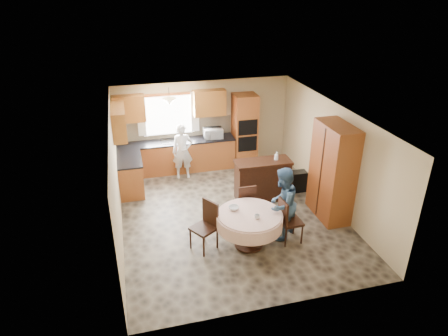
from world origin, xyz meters
TOP-DOWN VIEW (x-y plane):
  - floor at (0.00, 0.00)m, footprint 5.00×6.00m
  - ceiling at (0.00, 0.00)m, footprint 5.00×6.00m
  - wall_back at (0.00, 3.00)m, footprint 5.00×0.02m
  - wall_front at (0.00, -3.00)m, footprint 5.00×0.02m
  - wall_left at (-2.50, 0.00)m, footprint 0.02×6.00m
  - wall_right at (2.50, 0.00)m, footprint 0.02×6.00m
  - window at (-1.00, 2.98)m, footprint 1.40×0.03m
  - curtain_left at (-1.75, 2.93)m, footprint 0.22×0.02m
  - curtain_right at (-0.25, 2.93)m, footprint 0.22×0.02m
  - base_cab_back at (-0.85, 2.70)m, footprint 3.30×0.60m
  - counter_back at (-0.85, 2.70)m, footprint 3.30×0.64m
  - base_cab_left at (-2.20, 1.80)m, footprint 0.60×1.20m
  - counter_left at (-2.20, 1.80)m, footprint 0.64×1.20m
  - backsplash at (-0.85, 2.99)m, footprint 3.30×0.02m
  - wall_cab_left at (-2.05, 2.83)m, footprint 0.85×0.33m
  - wall_cab_right at (0.15, 2.83)m, footprint 0.90×0.33m
  - wall_cab_side at (-2.33, 1.80)m, footprint 0.33×1.20m
  - oven_tower at (1.15, 2.69)m, footprint 0.66×0.62m
  - oven_upper at (1.15, 2.38)m, footprint 0.56×0.01m
  - oven_lower at (1.15, 2.38)m, footprint 0.56×0.01m
  - pendant at (-1.00, 2.50)m, footprint 0.36×0.36m
  - sideboard at (0.96, 0.55)m, footprint 1.39×0.60m
  - space_heater at (2.02, 0.70)m, footprint 0.41×0.29m
  - cupboard at (2.22, -0.56)m, footprint 0.59×1.18m
  - dining_table at (0.05, -1.24)m, footprint 1.35×1.35m
  - chair_left at (-0.80, -1.06)m, footprint 0.62×0.62m
  - chair_back at (0.23, -0.40)m, footprint 0.43×0.43m
  - chair_right at (0.87, -1.29)m, footprint 0.46×0.46m
  - framed_picture at (2.47, 0.18)m, footprint 0.06×0.65m
  - microwave at (0.20, 2.65)m, footprint 0.53×0.37m
  - person_sink at (-0.75, 2.25)m, footprint 0.59×0.41m
  - person_dining at (0.80, -1.11)m, footprint 1.00×0.98m
  - bowl_sideboard at (0.54, 0.55)m, footprint 0.25×0.25m
  - bottle_sideboard at (1.30, 0.55)m, footprint 0.12×0.12m
  - cup_table at (0.14, -1.45)m, footprint 0.13×0.13m
  - bowl_table at (-0.22, -1.00)m, footprint 0.23×0.23m

SIDE VIEW (x-z plane):
  - floor at x=0.00m, z-range -0.01..0.01m
  - space_heater at x=2.02m, z-range 0.00..0.55m
  - base_cab_back at x=-0.85m, z-range 0.00..0.88m
  - base_cab_left at x=-2.20m, z-range 0.00..0.88m
  - sideboard at x=0.96m, z-range 0.00..0.98m
  - chair_back at x=0.23m, z-range 0.05..1.04m
  - chair_right at x=0.87m, z-range 0.05..1.05m
  - chair_left at x=-0.80m, z-range 0.05..1.10m
  - dining_table at x=0.05m, z-range 0.22..0.99m
  - oven_lower at x=1.15m, z-range 0.53..0.97m
  - person_sink at x=-0.75m, z-range 0.00..1.54m
  - bowl_table at x=-0.22m, z-range 0.77..0.84m
  - person_dining at x=0.80m, z-range 0.00..1.62m
  - cup_table at x=0.14m, z-range 0.77..0.86m
  - counter_back at x=-0.85m, z-range 0.88..0.92m
  - counter_left at x=-2.20m, z-range 0.88..0.92m
  - bowl_sideboard at x=0.54m, z-range 0.98..1.03m
  - oven_tower at x=1.15m, z-range 0.00..2.12m
  - microwave at x=0.20m, z-range 0.92..1.21m
  - bottle_sideboard at x=1.30m, z-range 0.98..1.25m
  - cupboard at x=2.22m, z-range 0.00..2.24m
  - backsplash at x=-0.85m, z-range 0.90..1.46m
  - wall_back at x=0.00m, z-range 0.00..2.50m
  - wall_front at x=0.00m, z-range 0.00..2.50m
  - wall_left at x=-2.50m, z-range 0.00..2.50m
  - wall_right at x=2.50m, z-range 0.00..2.50m
  - oven_upper at x=1.15m, z-range 1.02..1.48m
  - window at x=-1.00m, z-range 1.05..2.15m
  - curtain_left at x=-1.75m, z-range 1.08..2.22m
  - curtain_right at x=-0.25m, z-range 1.08..2.22m
  - framed_picture at x=2.47m, z-range 1.40..1.93m
  - wall_cab_left at x=-2.05m, z-range 1.55..2.27m
  - wall_cab_right at x=0.15m, z-range 1.55..2.27m
  - wall_cab_side at x=-2.33m, z-range 1.55..2.27m
  - pendant at x=-1.00m, z-range 2.03..2.21m
  - ceiling at x=0.00m, z-range 2.50..2.50m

